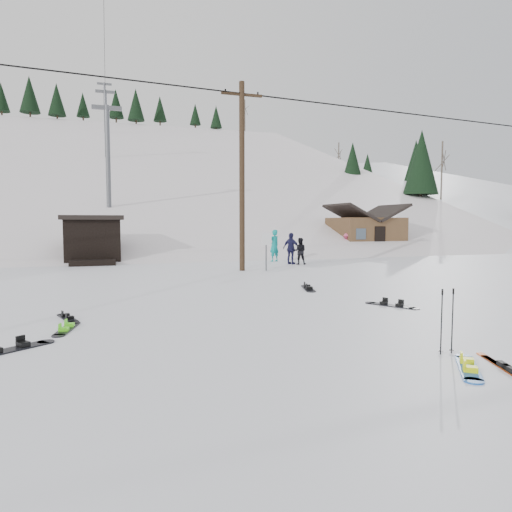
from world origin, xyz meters
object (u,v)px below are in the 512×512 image
object	(u,v)px
cabin	(365,233)
hero_snowboard	(468,367)
hero_skis	(507,369)
utility_pole	(242,174)

from	to	relation	value
cabin	hero_snowboard	world-z (taller)	cabin
hero_snowboard	hero_skis	world-z (taller)	hero_snowboard
hero_skis	utility_pole	bearing A→B (deg)	108.89
hero_snowboard	utility_pole	bearing A→B (deg)	33.84
utility_pole	hero_skis	world-z (taller)	utility_pole
cabin	hero_skis	distance (m)	28.97
cabin	hero_snowboard	distance (m)	28.97
utility_pole	hero_skis	xyz separation A→B (m)	(-0.26, -15.72, -4.65)
utility_pole	hero_skis	bearing A→B (deg)	-90.95
cabin	hero_skis	size ratio (longest dim) A/B	2.99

